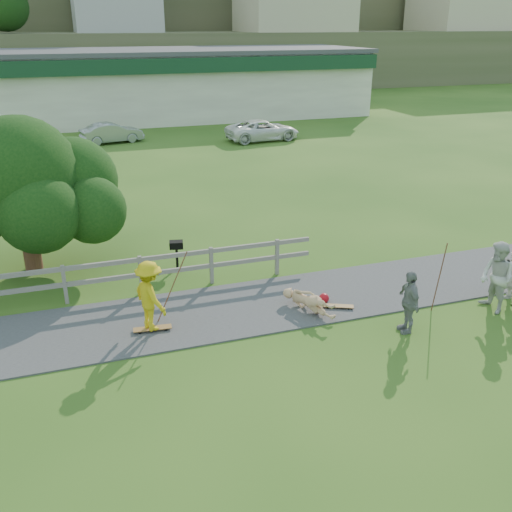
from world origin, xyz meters
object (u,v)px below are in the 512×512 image
at_px(skater_rider, 150,300).
at_px(spectator_b, 409,302).
at_px(skater_fallen, 309,302).
at_px(bbq, 177,255).
at_px(tree, 25,208).
at_px(car_white, 263,130).
at_px(car_silver, 112,133).
at_px(spectator_a, 497,278).

xyz_separation_m(skater_rider, spectator_b, (5.86, -1.92, -0.08)).
bearing_deg(skater_fallen, bbq, 100.13).
height_order(skater_fallen, tree, tree).
height_order(skater_fallen, car_white, car_white).
xyz_separation_m(car_white, bbq, (-9.22, -18.43, -0.21)).
bearing_deg(skater_rider, spectator_b, -131.15).
xyz_separation_m(car_silver, tree, (-4.22, -19.31, 1.33)).
relative_size(spectator_b, car_white, 0.34).
bearing_deg(tree, car_white, 51.94).
bearing_deg(spectator_b, car_white, 176.81).
bearing_deg(skater_fallen, tree, 118.21).
bearing_deg(car_silver, car_white, -115.57).
xyz_separation_m(skater_fallen, car_white, (6.56, 22.34, 0.35)).
relative_size(skater_fallen, tree, 0.30).
xyz_separation_m(spectator_b, bbq, (-4.51, 5.56, -0.36)).
height_order(spectator_b, bbq, spectator_b).
bearing_deg(spectator_b, bbq, -133.07).
distance_m(spectator_a, car_silver, 26.99).
distance_m(spectator_a, tree, 13.24).
bearing_deg(tree, car_silver, 77.67).
bearing_deg(skater_rider, car_white, -48.55).
distance_m(skater_fallen, car_white, 23.28).
relative_size(skater_fallen, spectator_b, 1.03).
distance_m(skater_rider, spectator_b, 6.16).
relative_size(car_white, bbq, 5.33).
xyz_separation_m(spectator_a, tree, (-11.37, 6.71, 1.01)).
height_order(spectator_a, car_silver, spectator_a).
distance_m(car_silver, car_white, 9.42).
bearing_deg(bbq, skater_fallen, -44.66).
bearing_deg(spectator_b, tree, -120.72).
relative_size(skater_rider, spectator_b, 1.10).
relative_size(skater_rider, car_white, 0.37).
bearing_deg(bbq, tree, 173.05).
bearing_deg(skater_rider, bbq, -43.26).
bearing_deg(skater_rider, spectator_a, -124.30).
xyz_separation_m(skater_fallen, bbq, (-2.66, 3.91, 0.14)).
height_order(skater_rider, spectator_a, spectator_a).
xyz_separation_m(car_white, tree, (-13.37, -17.07, 1.30)).
bearing_deg(bbq, skater_rider, -99.14).
bearing_deg(car_white, spectator_a, 169.96).
relative_size(spectator_a, car_silver, 0.50).
xyz_separation_m(skater_rider, bbq, (1.35, 3.64, -0.43)).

